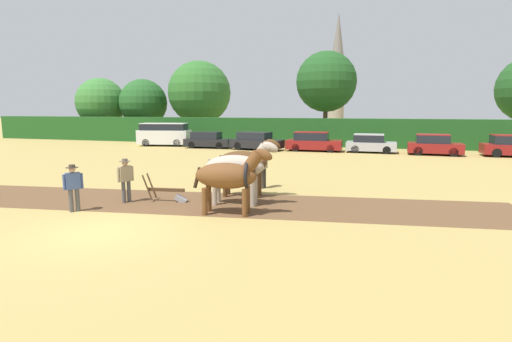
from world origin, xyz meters
name	(u,v)px	position (x,y,z in m)	size (l,w,h in m)	color
ground_plane	(99,232)	(0.00, 0.00, 0.00)	(240.00, 240.00, 0.00)	#A88E4C
plowed_furrow_strip	(126,200)	(-1.67, 3.73, 0.00)	(28.51, 3.66, 0.01)	brown
hedgerow	(294,132)	(0.00, 28.04, 1.28)	(69.36, 1.27, 2.56)	#1E511E
tree_far_left	(101,103)	(-23.98, 31.58, 4.14)	(5.75, 5.75, 7.03)	brown
tree_left	(143,103)	(-18.60, 32.13, 4.09)	(5.47, 5.47, 6.83)	#4C3823
tree_center_left	(200,93)	(-11.90, 33.12, 5.24)	(7.07, 7.07, 8.78)	#4C3823
tree_center	(326,82)	(2.57, 31.05, 6.04)	(5.88, 5.88, 8.99)	#4C3823
church_spire	(337,68)	(-0.21, 71.58, 11.31)	(3.33, 3.33, 21.60)	gray
draft_horse_lead_left	(229,176)	(2.86, 2.92, 1.28)	(2.71, 1.16, 2.28)	brown
draft_horse_lead_right	(238,167)	(2.69, 4.29, 1.38)	(2.79, 1.15, 2.39)	#B2A38E
draft_horse_trail_left	(245,162)	(2.51, 5.66, 1.36)	(2.65, 1.19, 2.37)	#513319
plow	(169,193)	(0.08, 3.95, 0.32)	(1.69, 0.54, 1.13)	#4C331E
farmer_at_plow	(126,177)	(-1.41, 3.42, 0.95)	(0.41, 0.58, 1.64)	#4C4C4C
farmer_beside_team	(264,164)	(2.77, 7.47, 1.06)	(0.45, 0.68, 1.78)	#38332D
farmer_onlooker_left	(73,185)	(-2.29, 1.73, 0.93)	(0.45, 0.50, 1.61)	#4C4C4C
parked_van	(164,134)	(-11.51, 24.19, 1.09)	(5.00, 2.80, 2.11)	silver
parked_car_left	(208,140)	(-6.82, 23.51, 0.68)	(4.18, 1.97, 1.41)	black
parked_car_center_left	(256,141)	(-2.21, 23.04, 0.72)	(4.61, 2.58, 1.49)	black
parked_car_center	(313,142)	(2.55, 23.47, 0.75)	(4.51, 1.83, 1.57)	maroon
parked_car_center_right	(370,144)	(7.06, 23.68, 0.70)	(3.84, 1.86, 1.46)	#A8A8B2
parked_car_right	(434,145)	(11.67, 23.32, 0.74)	(3.92, 1.97, 1.56)	maroon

